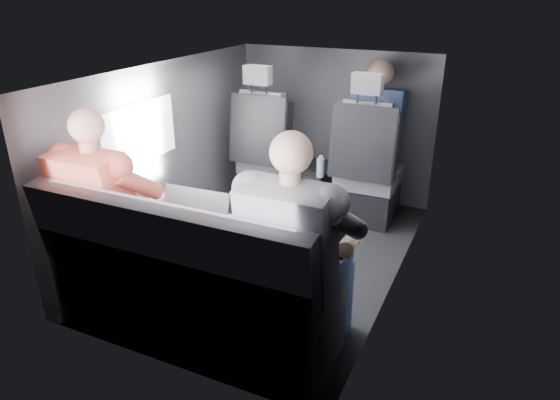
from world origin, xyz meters
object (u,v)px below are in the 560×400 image
at_px(laptop_silver, 207,220).
at_px(passenger_front_right, 376,127).
at_px(water_bottle, 320,167).
at_px(laptop_black, 317,239).
at_px(center_console, 317,189).
at_px(soda_cup, 304,162).
at_px(passenger_rear_left, 114,211).
at_px(laptop_white, 139,204).
at_px(passenger_rear_right, 299,252).
at_px(rear_bench, 190,292).
at_px(front_seat_left, 268,162).
at_px(front_seat_right, 367,177).

height_order(laptop_silver, passenger_front_right, passenger_front_right).
distance_m(water_bottle, laptop_black, 1.56).
bearing_deg(center_console, soda_cup, -141.90).
bearing_deg(center_console, passenger_rear_left, -107.03).
bearing_deg(laptop_white, water_bottle, 67.18).
xyz_separation_m(passenger_rear_left, passenger_rear_right, (1.17, -0.00, 0.01)).
bearing_deg(passenger_front_right, rear_bench, -101.42).
relative_size(laptop_black, passenger_rear_right, 0.30).
relative_size(rear_bench, passenger_rear_right, 1.24).
distance_m(front_seat_left, passenger_rear_left, 1.83).
xyz_separation_m(front_seat_right, water_bottle, (-0.35, -0.16, 0.08)).
height_order(front_seat_left, laptop_silver, front_seat_left).
height_order(rear_bench, laptop_white, rear_bench).
bearing_deg(center_console, laptop_silver, -90.65).
distance_m(soda_cup, laptop_white, 1.67).
relative_size(laptop_white, passenger_front_right, 0.38).
bearing_deg(passenger_rear_right, passenger_rear_left, 179.99).
bearing_deg(front_seat_right, laptop_white, -120.72).
distance_m(rear_bench, passenger_front_right, 2.25).
bearing_deg(laptop_silver, passenger_front_right, 76.65).
bearing_deg(center_console, passenger_rear_right, -72.01).
xyz_separation_m(front_seat_right, laptop_silver, (-0.47, -1.66, 0.24)).
bearing_deg(front_seat_right, laptop_silver, -105.76).
bearing_deg(center_console, rear_bench, -90.00).
xyz_separation_m(soda_cup, laptop_silver, (0.07, -1.63, 0.18)).
relative_size(passenger_rear_right, passenger_front_right, 1.45).
height_order(rear_bench, passenger_front_right, passenger_front_right).
bearing_deg(laptop_silver, water_bottle, 85.47).
distance_m(front_seat_right, laptop_white, 1.92).
distance_m(center_console, passenger_rear_left, 1.98).
xyz_separation_m(soda_cup, laptop_white, (-0.43, -1.61, 0.17)).
bearing_deg(laptop_black, front_seat_left, 123.60).
distance_m(water_bottle, passenger_rear_right, 1.73).
bearing_deg(passenger_rear_left, laptop_silver, 14.86).
relative_size(front_seat_left, laptop_white, 3.81).
height_order(soda_cup, laptop_black, laptop_black).
bearing_deg(laptop_white, center_console, 72.67).
distance_m(laptop_white, passenger_rear_right, 1.14).
distance_m(front_seat_left, front_seat_right, 0.90).
distance_m(front_seat_right, passenger_front_right, 0.44).
bearing_deg(passenger_rear_left, passenger_front_right, 64.11).
bearing_deg(water_bottle, center_console, 117.06).
distance_m(rear_bench, passenger_rear_right, 0.70).
xyz_separation_m(laptop_white, laptop_black, (1.15, 0.02, 0.00)).
xyz_separation_m(center_console, laptop_black, (0.62, -1.65, 0.43)).
xyz_separation_m(soda_cup, passenger_rear_left, (-0.47, -1.77, 0.19)).
bearing_deg(front_seat_right, passenger_rear_left, -119.34).
bearing_deg(laptop_white, soda_cup, 74.96).
relative_size(water_bottle, laptop_silver, 0.45).
bearing_deg(rear_bench, front_seat_left, 103.31).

